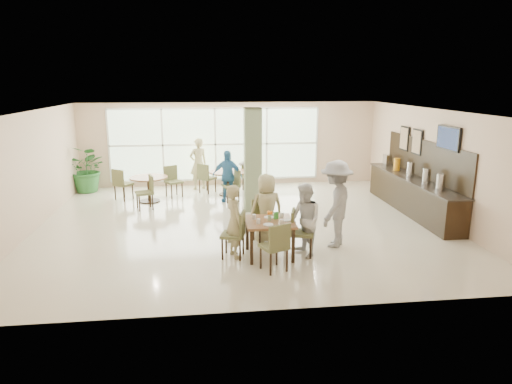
{
  "coord_description": "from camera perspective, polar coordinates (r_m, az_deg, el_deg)",
  "views": [
    {
      "loc": [
        -0.97,
        -10.92,
        3.5
      ],
      "look_at": [
        0.2,
        -1.2,
        1.1
      ],
      "focal_mm": 32.0,
      "sensor_mm": 36.0,
      "label": 1
    }
  ],
  "objects": [
    {
      "name": "chairs_table_right",
      "position": [
        14.27,
        -3.35,
        1.51
      ],
      "size": [
        1.93,
        1.78,
        0.95
      ],
      "color": "brown",
      "rests_on": "ground"
    },
    {
      "name": "round_table_right",
      "position": [
        14.26,
        -3.49,
        1.98
      ],
      "size": [
        1.19,
        1.19,
        0.75
      ],
      "color": "brown",
      "rests_on": "ground"
    },
    {
      "name": "room_shell",
      "position": [
        11.11,
        -1.77,
        4.46
      ],
      "size": [
        10.0,
        10.0,
        10.0
      ],
      "color": "white",
      "rests_on": "ground"
    },
    {
      "name": "adult_b",
      "position": [
        14.29,
        -0.3,
        2.9
      ],
      "size": [
        1.07,
        1.62,
        1.61
      ],
      "primitive_type": "imported",
      "rotation": [
        0.0,
        0.0,
        -1.26
      ],
      "color": "white",
      "rests_on": "ground"
    },
    {
      "name": "round_table_left",
      "position": [
        13.78,
        -13.25,
        1.15
      ],
      "size": [
        1.11,
        1.11,
        0.75
      ],
      "color": "brown",
      "rests_on": "ground"
    },
    {
      "name": "teen_far",
      "position": [
        10.0,
        1.32,
        -2.06
      ],
      "size": [
        0.82,
        0.55,
        1.54
      ],
      "primitive_type": "imported",
      "rotation": [
        0.0,
        0.0,
        3.34
      ],
      "color": "tan",
      "rests_on": "ground"
    },
    {
      "name": "buffet_counter",
      "position": [
        13.09,
        19.0,
        -0.0
      ],
      "size": [
        0.64,
        4.7,
        1.95
      ],
      "color": "black",
      "rests_on": "ground"
    },
    {
      "name": "potted_plant",
      "position": [
        15.54,
        -20.28,
        2.73
      ],
      "size": [
        1.75,
        1.75,
        1.5
      ],
      "primitive_type": "imported",
      "rotation": [
        0.0,
        0.0,
        -0.37
      ],
      "color": "#2A6A2E",
      "rests_on": "ground"
    },
    {
      "name": "window_bank",
      "position": [
        15.53,
        -5.1,
        5.94
      ],
      "size": [
        7.0,
        0.04,
        7.0
      ],
      "color": "silver",
      "rests_on": "ground"
    },
    {
      "name": "chairs_table_left",
      "position": [
        13.8,
        -13.41,
        0.73
      ],
      "size": [
        2.11,
        1.91,
        0.95
      ],
      "color": "brown",
      "rests_on": "ground"
    },
    {
      "name": "teen_right",
      "position": [
        9.26,
        6.12,
        -3.55
      ],
      "size": [
        0.75,
        0.86,
        1.51
      ],
      "primitive_type": "imported",
      "rotation": [
        0.0,
        0.0,
        -1.29
      ],
      "color": "white",
      "rests_on": "ground"
    },
    {
      "name": "column",
      "position": [
        12.37,
        -0.41,
        4.0
      ],
      "size": [
        0.45,
        0.45,
        2.8
      ],
      "primitive_type": "cube",
      "color": "#71815A",
      "rests_on": "ground"
    },
    {
      "name": "teen_left",
      "position": [
        9.18,
        -2.71,
        -3.66
      ],
      "size": [
        0.51,
        0.63,
        1.5
      ],
      "primitive_type": "imported",
      "rotation": [
        0.0,
        0.0,
        1.88
      ],
      "color": "tan",
      "rests_on": "ground"
    },
    {
      "name": "wall_tv",
      "position": [
        11.97,
        22.91,
        6.22
      ],
      "size": [
        0.06,
        1.0,
        0.58
      ],
      "color": "black",
      "rests_on": "ground"
    },
    {
      "name": "ground",
      "position": [
        11.5,
        -1.71,
        -3.94
      ],
      "size": [
        10.0,
        10.0,
        0.0
      ],
      "primitive_type": "plane",
      "color": "beige",
      "rests_on": "ground"
    },
    {
      "name": "framed_art_b",
      "position": [
        14.12,
        18.07,
        6.39
      ],
      "size": [
        0.05,
        0.55,
        0.7
      ],
      "color": "black",
      "rests_on": "ground"
    },
    {
      "name": "adult_a",
      "position": [
        13.46,
        -3.62,
        2.01
      ],
      "size": [
        1.01,
        0.75,
        1.53
      ],
      "primitive_type": "imported",
      "rotation": [
        0.0,
        0.0,
        -0.31
      ],
      "color": "teal",
      "rests_on": "ground"
    },
    {
      "name": "chairs_main_table",
      "position": [
        9.3,
        1.55,
        -5.2
      ],
      "size": [
        1.98,
        2.12,
        0.95
      ],
      "color": "brown",
      "rests_on": "ground"
    },
    {
      "name": "adult_standing",
      "position": [
        15.06,
        -7.22,
        3.53
      ],
      "size": [
        0.73,
        0.63,
        1.7
      ],
      "primitive_type": "imported",
      "rotation": [
        0.0,
        0.0,
        3.57
      ],
      "color": "tan",
      "rests_on": "ground"
    },
    {
      "name": "tabletop_clutter",
      "position": [
        9.18,
        1.89,
        -3.27
      ],
      "size": [
        0.77,
        0.68,
        0.21
      ],
      "color": "white",
      "rests_on": "main_table"
    },
    {
      "name": "main_table",
      "position": [
        9.23,
        1.7,
        -4.15
      ],
      "size": [
        0.98,
        0.98,
        0.75
      ],
      "color": "brown",
      "rests_on": "ground"
    },
    {
      "name": "teen_standing",
      "position": [
        9.87,
        9.93,
        -1.47
      ],
      "size": [
        1.24,
        1.4,
        1.88
      ],
      "primitive_type": "imported",
      "rotation": [
        0.0,
        0.0,
        -2.13
      ],
      "color": "#9F9EA1",
      "rests_on": "ground"
    },
    {
      "name": "framed_art_a",
      "position": [
        13.41,
        19.49,
        5.92
      ],
      "size": [
        0.05,
        0.55,
        0.7
      ],
      "color": "black",
      "rests_on": "ground"
    }
  ]
}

